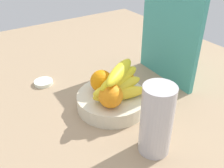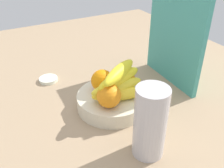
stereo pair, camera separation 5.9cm
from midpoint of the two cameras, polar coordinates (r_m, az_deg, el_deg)
The scene contains 9 objects.
ground_plane at distance 86.35cm, azimuth -1.91°, elevation -4.86°, with size 180.00×140.00×3.00cm, color tan.
fruit_bowl at distance 81.96cm, azimuth -2.06°, elevation -3.81°, with size 22.37×22.37×4.65cm, color beige.
orange_front_left at distance 80.88cm, azimuth -4.44°, elevation 0.59°, with size 7.19×7.19×7.19cm, color orange.
orange_front_right at distance 73.81cm, azimuth -2.59°, elevation -2.70°, with size 7.19×7.19×7.19cm, color orange.
orange_center at distance 81.04cm, azimuth 0.52°, elevation 0.76°, with size 7.19×7.19×7.19cm, color orange.
banana_bunch at distance 76.60cm, azimuth -0.64°, elevation 0.26°, with size 12.63×18.13×10.60cm.
cutting_board at distance 93.44cm, azimuth 10.85°, elevation 11.18°, with size 28.00×1.80×36.00cm, color teal.
thermos_tumbler at distance 63.30cm, azimuth 7.26°, elevation -8.11°, with size 8.09×8.09×19.31cm, color beige.
jar_lid at distance 98.75cm, azimuth -16.69°, elevation 0.31°, with size 6.87×6.87×1.30cm, color white.
Camera 1 is at (57.90, -38.29, 49.95)cm, focal length 40.98 mm.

